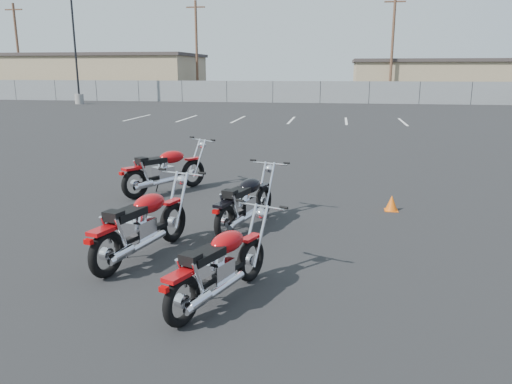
% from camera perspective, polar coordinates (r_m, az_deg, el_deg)
% --- Properties ---
extents(ground, '(120.00, 120.00, 0.00)m').
position_cam_1_polar(ground, '(8.36, -2.03, -5.25)').
color(ground, black).
rests_on(ground, ground).
extents(motorcycle_front_red, '(1.71, 2.17, 1.15)m').
position_cam_1_polar(motorcycle_front_red, '(11.44, -10.35, 2.47)').
color(motorcycle_front_red, black).
rests_on(motorcycle_front_red, ground).
extents(motorcycle_second_black, '(1.06, 2.12, 1.04)m').
position_cam_1_polar(motorcycle_second_black, '(8.74, -1.20, -1.14)').
color(motorcycle_second_black, black).
rests_on(motorcycle_second_black, ground).
extents(motorcycle_third_red, '(1.10, 2.30, 1.13)m').
position_cam_1_polar(motorcycle_third_red, '(7.52, -12.86, -3.66)').
color(motorcycle_third_red, black).
rests_on(motorcycle_third_red, ground).
extents(motorcycle_rear_red, '(1.17, 2.02, 1.01)m').
position_cam_1_polar(motorcycle_rear_red, '(6.01, -4.19, -8.39)').
color(motorcycle_rear_red, black).
rests_on(motorcycle_rear_red, ground).
extents(training_cone_near, '(0.26, 0.26, 0.31)m').
position_cam_1_polar(training_cone_near, '(10.26, 15.24, -1.22)').
color(training_cone_near, '#E15A0B').
rests_on(training_cone_near, ground).
extents(light_pole_west, '(0.80, 0.70, 10.26)m').
position_cam_1_polar(light_pole_west, '(43.69, -19.78, 12.95)').
color(light_pole_west, gray).
rests_on(light_pole_west, ground).
extents(chainlink_fence, '(80.06, 0.06, 1.80)m').
position_cam_1_polar(chainlink_fence, '(42.81, 7.36, 11.26)').
color(chainlink_fence, slate).
rests_on(chainlink_fence, ground).
extents(tan_building_west, '(18.40, 10.40, 4.30)m').
position_cam_1_polar(tan_building_west, '(55.05, -16.44, 12.68)').
color(tan_building_west, '#9B8764').
rests_on(tan_building_west, ground).
extents(tan_building_east, '(14.40, 9.40, 3.70)m').
position_cam_1_polar(tan_building_east, '(52.43, 19.02, 12.13)').
color(tan_building_east, '#9B8764').
rests_on(tan_building_east, ground).
extents(utility_pole_a, '(1.80, 0.24, 9.00)m').
position_cam_1_polar(utility_pole_a, '(56.44, -25.56, 14.50)').
color(utility_pole_a, '#4C3123').
rests_on(utility_pole_a, ground).
extents(utility_pole_b, '(1.80, 0.24, 9.00)m').
position_cam_1_polar(utility_pole_b, '(49.67, -6.80, 15.98)').
color(utility_pole_b, '#4C3123').
rests_on(utility_pole_b, ground).
extents(utility_pole_c, '(1.80, 0.24, 9.00)m').
position_cam_1_polar(utility_pole_c, '(46.99, 15.31, 15.73)').
color(utility_pole_c, '#4C3123').
rests_on(utility_pole_c, ground).
extents(parking_line_stripes, '(15.12, 4.00, 0.01)m').
position_cam_1_polar(parking_line_stripes, '(28.17, 0.99, 8.26)').
color(parking_line_stripes, silver).
rests_on(parking_line_stripes, ground).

